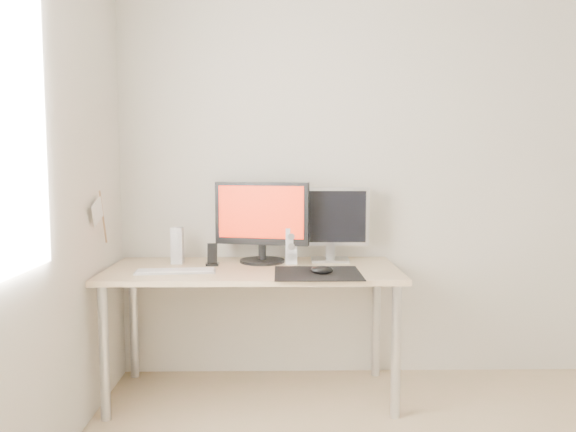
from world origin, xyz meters
name	(u,v)px	position (x,y,z in m)	size (l,w,h in m)	color
wall_back	(407,172)	(0.00, 1.75, 1.25)	(3.50, 3.50, 0.00)	beige
mousepad	(318,273)	(-0.58, 1.21, 0.73)	(0.45, 0.40, 0.00)	black
mouse	(322,270)	(-0.56, 1.18, 0.75)	(0.12, 0.07, 0.04)	black
desk	(253,282)	(-0.93, 1.38, 0.65)	(1.60, 0.70, 0.73)	#D1B587
main_monitor	(262,219)	(-0.88, 1.54, 0.98)	(0.55, 0.31, 0.47)	black
second_monitor	(330,220)	(-0.48, 1.58, 0.97)	(0.45, 0.17, 0.43)	#B1B1B3
speaker_left	(177,245)	(-1.37, 1.52, 0.83)	(0.07, 0.08, 0.21)	silver
speaker_right	(291,245)	(-0.71, 1.51, 0.83)	(0.07, 0.08, 0.21)	white
keyboard	(176,271)	(-1.33, 1.25, 0.74)	(0.43, 0.16, 0.02)	#B3B4B6
phone_dock	(212,259)	(-1.16, 1.45, 0.77)	(0.07, 0.06, 0.13)	black
pennant	(99,213)	(-1.72, 1.24, 1.05)	(0.01, 0.23, 0.29)	#A57F54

